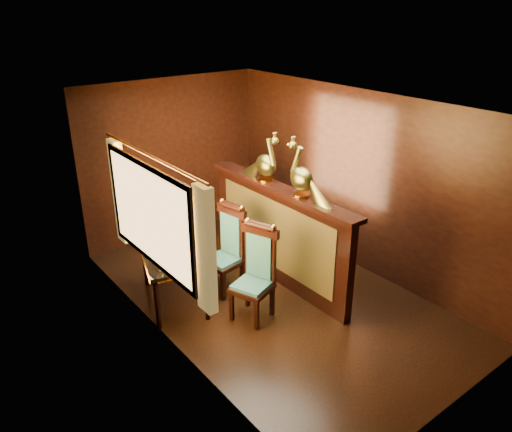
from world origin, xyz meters
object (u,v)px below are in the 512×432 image
object	(u,v)px
chair_left	(257,268)
peacock_left	(302,168)
dining_table	(172,257)
chair_right	(228,245)
peacock_right	(266,156)

from	to	relation	value
chair_left	peacock_left	size ratio (longest dim) A/B	1.72
chair_left	dining_table	bearing A→B (deg)	107.72
chair_right	peacock_left	world-z (taller)	peacock_left
dining_table	chair_right	bearing A→B (deg)	7.85
peacock_left	chair_left	bearing A→B (deg)	-176.20
dining_table	peacock_right	world-z (taller)	peacock_right
peacock_right	peacock_left	bearing A→B (deg)	-90.00
dining_table	chair_left	size ratio (longest dim) A/B	1.12
dining_table	chair_left	distance (m)	1.08
chair_left	peacock_right	world-z (taller)	peacock_right
dining_table	peacock_right	xyz separation A→B (m)	(1.38, -0.12, 1.07)
chair_left	peacock_right	xyz separation A→B (m)	(0.71, 0.73, 1.07)
chair_right	peacock_left	xyz separation A→B (m)	(0.63, -0.67, 1.09)
dining_table	peacock_left	distance (m)	1.93
chair_right	peacock_left	size ratio (longest dim) A/B	1.70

